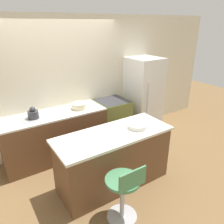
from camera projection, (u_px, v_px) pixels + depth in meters
ground_plane at (78, 160)px, 4.18m from camera, size 14.00×14.00×0.00m
wall_back at (59, 86)px, 4.22m from camera, size 8.00×0.06×2.60m
back_counter at (56, 136)px, 4.13m from camera, size 1.89×0.64×0.92m
kitchen_island at (114, 159)px, 3.43m from camera, size 1.82×0.72×0.91m
oven_range at (112, 120)px, 4.77m from camera, size 0.65×0.65×0.92m
refrigerator at (143, 96)px, 5.02m from camera, size 0.68×0.72×1.74m
stool_chair at (124, 192)px, 2.77m from camera, size 0.45×0.45×0.88m
kettle at (33, 114)px, 3.71m from camera, size 0.18×0.18×0.21m
mixing_bowl at (79, 106)px, 4.16m from camera, size 0.28×0.28×0.10m
fruit_bowl at (138, 126)px, 3.41m from camera, size 0.29×0.29×0.07m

